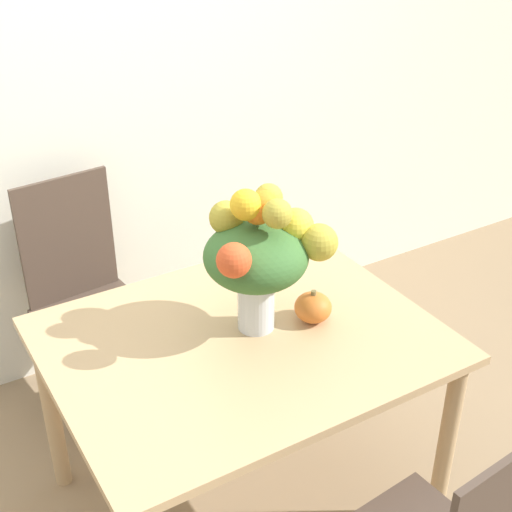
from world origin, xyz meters
name	(u,v)px	position (x,y,z in m)	size (l,w,h in m)	color
ground_plane	(244,497)	(0.00, 0.00, 0.00)	(12.00, 12.00, 0.00)	#8E7556
wall_back	(97,65)	(0.00, 1.15, 1.35)	(8.00, 0.06, 2.70)	silver
dining_table	(242,361)	(0.00, 0.00, 0.64)	(1.22, 0.97, 0.74)	tan
flower_vase	(260,253)	(0.08, 0.02, 1.01)	(0.42, 0.33, 0.49)	silver
pumpkin	(313,307)	(0.25, -0.04, 0.79)	(0.12, 0.12, 0.11)	orange
dining_chair_near_window	(86,296)	(-0.25, 0.86, 0.50)	(0.46, 0.46, 0.98)	#47382D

